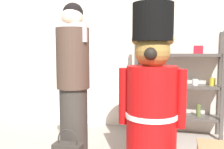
% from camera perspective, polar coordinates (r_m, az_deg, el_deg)
% --- Properties ---
extents(back_wall, '(6.40, 0.12, 2.60)m').
position_cam_1_polar(back_wall, '(4.14, 4.36, 6.17)').
color(back_wall, silver).
rests_on(back_wall, ground_plane).
extents(merchandise_shelf, '(1.24, 0.35, 1.51)m').
position_cam_1_polar(merchandise_shelf, '(3.88, 14.44, -2.00)').
color(merchandise_shelf, '#4C4742').
rests_on(merchandise_shelf, ground_plane).
extents(teddy_bear_guard, '(0.70, 0.55, 1.73)m').
position_cam_1_polar(teddy_bear_guard, '(2.71, 8.85, -4.64)').
color(teddy_bear_guard, red).
rests_on(teddy_bear_guard, ground_plane).
extents(person_shopper, '(0.37, 0.35, 1.75)m').
position_cam_1_polar(person_shopper, '(2.76, -8.65, -1.72)').
color(person_shopper, '#38332D').
rests_on(person_shopper, ground_plane).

